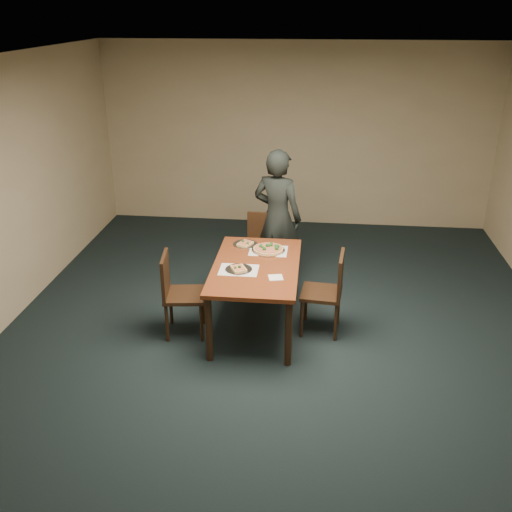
# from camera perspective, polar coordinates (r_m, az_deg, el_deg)

# --- Properties ---
(ground) EXTENTS (8.00, 8.00, 0.00)m
(ground) POSITION_cam_1_polar(r_m,az_deg,el_deg) (5.80, 1.96, -10.37)
(ground) COLOR black
(ground) RESTS_ON ground
(room_shell) EXTENTS (8.00, 8.00, 8.00)m
(room_shell) POSITION_cam_1_polar(r_m,az_deg,el_deg) (5.03, 2.24, 6.25)
(room_shell) COLOR tan
(room_shell) RESTS_ON ground
(dining_table) EXTENTS (0.90, 1.50, 0.75)m
(dining_table) POSITION_cam_1_polar(r_m,az_deg,el_deg) (6.04, 0.00, -1.67)
(dining_table) COLOR #5A2612
(dining_table) RESTS_ON ground
(chair_far) EXTENTS (0.44, 0.44, 0.91)m
(chair_far) POSITION_cam_1_polar(r_m,az_deg,el_deg) (7.08, 0.68, 1.05)
(chair_far) COLOR black
(chair_far) RESTS_ON ground
(chair_left) EXTENTS (0.47, 0.47, 0.91)m
(chair_left) POSITION_cam_1_polar(r_m,az_deg,el_deg) (6.05, -7.91, -3.36)
(chair_left) COLOR black
(chair_left) RESTS_ON ground
(chair_right) EXTENTS (0.46, 0.46, 0.91)m
(chair_right) POSITION_cam_1_polar(r_m,az_deg,el_deg) (6.07, 7.31, -3.23)
(chair_right) COLOR black
(chair_right) RESTS_ON ground
(diner) EXTENTS (0.73, 0.60, 1.71)m
(diner) POSITION_cam_1_polar(r_m,az_deg,el_deg) (7.03, 2.14, 3.86)
(diner) COLOR black
(diner) RESTS_ON ground
(placemat_main) EXTENTS (0.42, 0.32, 0.00)m
(placemat_main) POSITION_cam_1_polar(r_m,az_deg,el_deg) (6.34, 1.24, 0.53)
(placemat_main) COLOR white
(placemat_main) RESTS_ON dining_table
(placemat_near) EXTENTS (0.40, 0.30, 0.00)m
(placemat_near) POSITION_cam_1_polar(r_m,az_deg,el_deg) (5.88, -1.74, -1.40)
(placemat_near) COLOR white
(placemat_near) RESTS_ON dining_table
(pizza_pan) EXTENTS (0.37, 0.37, 0.07)m
(pizza_pan) POSITION_cam_1_polar(r_m,az_deg,el_deg) (6.33, 1.27, 0.72)
(pizza_pan) COLOR silver
(pizza_pan) RESTS_ON dining_table
(slice_plate_near) EXTENTS (0.28, 0.28, 0.06)m
(slice_plate_near) POSITION_cam_1_polar(r_m,az_deg,el_deg) (5.87, -1.74, -1.29)
(slice_plate_near) COLOR silver
(slice_plate_near) RESTS_ON dining_table
(slice_plate_far) EXTENTS (0.28, 0.28, 0.06)m
(slice_plate_far) POSITION_cam_1_polar(r_m,az_deg,el_deg) (6.49, -1.08, 1.24)
(slice_plate_far) COLOR silver
(slice_plate_far) RESTS_ON dining_table
(napkin) EXTENTS (0.17, 0.17, 0.01)m
(napkin) POSITION_cam_1_polar(r_m,az_deg,el_deg) (5.72, 1.98, -2.16)
(napkin) COLOR white
(napkin) RESTS_ON dining_table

